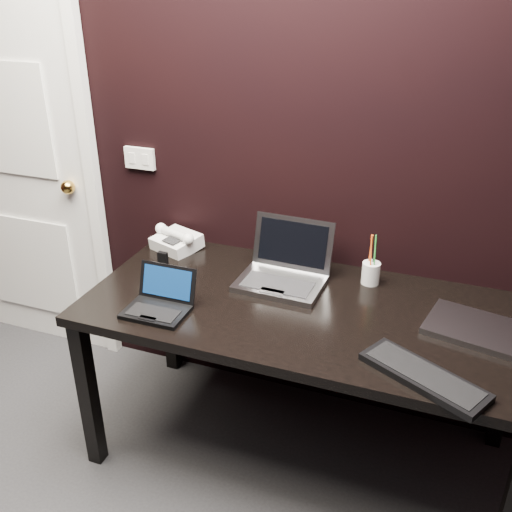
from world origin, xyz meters
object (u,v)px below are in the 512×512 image
at_px(desk_phone, 176,241).
at_px(mobile_phone, 163,265).
at_px(door, 14,159).
at_px(ext_keyboard, 424,376).
at_px(silver_laptop, 284,272).
at_px(pen_cup, 371,272).
at_px(closed_laptop, 476,329).
at_px(netbook, 159,303).
at_px(desk, 304,323).

relative_size(desk_phone, mobile_phone, 2.72).
height_order(door, desk_phone, door).
relative_size(ext_keyboard, desk_phone, 1.75).
height_order(silver_laptop, pen_cup, silver_laptop).
height_order(door, silver_laptop, door).
height_order(door, mobile_phone, door).
height_order(ext_keyboard, closed_laptop, ext_keyboard).
bearing_deg(desk_phone, closed_laptop, -10.11).
bearing_deg(desk_phone, pen_cup, -0.75).
xyz_separation_m(door, closed_laptop, (2.27, -0.33, -0.29)).
bearing_deg(ext_keyboard, silver_laptop, 143.50).
height_order(netbook, closed_laptop, netbook).
relative_size(desk, desk_phone, 7.00).
bearing_deg(desk, mobile_phone, 174.57).
distance_m(netbook, mobile_phone, 0.31).
distance_m(desk_phone, mobile_phone, 0.23).
relative_size(closed_laptop, mobile_phone, 4.24).
bearing_deg(desk, pen_cup, 53.59).
xyz_separation_m(closed_laptop, mobile_phone, (-1.27, 0.01, 0.02)).
bearing_deg(ext_keyboard, desk_phone, 153.77).
height_order(silver_laptop, mobile_phone, silver_laptop).
height_order(ext_keyboard, desk_phone, desk_phone).
distance_m(silver_laptop, desk_phone, 0.57).
bearing_deg(closed_laptop, door, 171.76).
bearing_deg(pen_cup, mobile_phone, -166.20).
relative_size(door, mobile_phone, 23.96).
distance_m(silver_laptop, ext_keyboard, 0.76).
height_order(netbook, desk_phone, netbook).
xyz_separation_m(door, desk_phone, (0.95, -0.09, -0.26)).
xyz_separation_m(ext_keyboard, pen_cup, (-0.27, 0.56, 0.04)).
bearing_deg(desk_phone, desk, -21.94).
relative_size(closed_laptop, desk_phone, 1.56).
bearing_deg(silver_laptop, pen_cup, 18.67).
distance_m(desk, desk_phone, 0.76).
height_order(door, netbook, door).
bearing_deg(closed_laptop, mobile_phone, 179.33).
distance_m(door, desk, 1.73).
height_order(door, desk, door).
distance_m(ext_keyboard, mobile_phone, 1.17).
relative_size(netbook, ext_keyboard, 0.55).
height_order(desk, ext_keyboard, ext_keyboard).
height_order(desk_phone, mobile_phone, desk_phone).
relative_size(desk, ext_keyboard, 4.00).
bearing_deg(desk, silver_laptop, 131.62).
distance_m(desk, silver_laptop, 0.24).
height_order(desk, closed_laptop, closed_laptop).
xyz_separation_m(desk_phone, mobile_phone, (0.05, -0.22, -0.01)).
distance_m(door, ext_keyboard, 2.24).
bearing_deg(silver_laptop, desk, -48.38).
relative_size(silver_laptop, pen_cup, 1.62).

